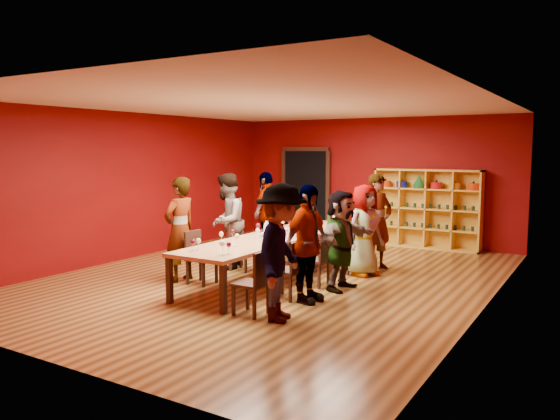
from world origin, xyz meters
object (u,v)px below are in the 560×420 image
at_px(person_right_0, 281,252).
at_px(person_right_2, 341,240).
at_px(person_left_2, 227,221).
at_px(chair_person_right_0, 256,280).
at_px(person_left_4, 267,213).
at_px(spittoon_bowl, 270,232).
at_px(person_right_1, 307,244).
at_px(shelving_unit, 427,205).
at_px(chair_person_right_3, 347,246).
at_px(chair_person_right_4, 360,241).
at_px(chair_person_left_4, 283,233).
at_px(person_right_4, 378,222).
at_px(tasting_table, 276,238).
at_px(chair_person_left_2, 240,244).
at_px(chair_person_right_2, 319,256).
at_px(chair_person_right_1, 291,267).
at_px(wine_bottle, 329,220).
at_px(person_right_3, 364,230).
at_px(chair_person_left_1, 198,254).
at_px(person_left_1, 180,229).

height_order(person_right_0, person_right_2, person_right_0).
bearing_deg(person_left_2, chair_person_right_0, 27.09).
relative_size(person_left_4, spittoon_bowl, 5.38).
distance_m(person_left_4, person_right_1, 3.78).
bearing_deg(shelving_unit, chair_person_right_3, -98.31).
height_order(person_left_4, person_right_0, person_right_0).
bearing_deg(chair_person_right_4, person_left_2, -146.10).
height_order(chair_person_left_4, person_right_4, person_right_4).
height_order(tasting_table, person_right_2, person_right_2).
xyz_separation_m(chair_person_left_2, chair_person_right_2, (1.82, -0.32, 0.00)).
relative_size(person_left_2, chair_person_right_1, 2.02).
bearing_deg(chair_person_right_4, wine_bottle, 172.69).
bearing_deg(tasting_table, chair_person_left_4, 117.18).
bearing_deg(person_right_3, chair_person_left_1, 154.67).
relative_size(shelving_unit, person_right_1, 1.38).
distance_m(shelving_unit, person_right_3, 3.34).
distance_m(chair_person_right_0, spittoon_bowl, 2.08).
xyz_separation_m(shelving_unit, person_right_0, (-0.09, -6.32, -0.08)).
relative_size(person_left_2, person_right_0, 0.99).
distance_m(spittoon_bowl, wine_bottle, 1.88).
bearing_deg(shelving_unit, chair_person_right_1, -95.18).
relative_size(person_right_2, chair_person_right_3, 1.81).
relative_size(chair_person_right_0, chair_person_right_2, 1.00).
distance_m(chair_person_left_4, person_right_4, 2.21).
bearing_deg(shelving_unit, chair_person_left_1, -113.39).
height_order(person_left_1, chair_person_right_4, person_left_1).
bearing_deg(person_left_1, chair_person_left_1, 94.47).
bearing_deg(person_right_4, person_left_1, 157.54).
xyz_separation_m(chair_person_left_2, chair_person_right_0, (1.82, -2.18, 0.00)).
relative_size(chair_person_right_2, chair_person_right_3, 1.00).
bearing_deg(chair_person_right_4, chair_person_left_1, -124.81).
distance_m(chair_person_right_3, person_right_3, 0.46).
relative_size(chair_person_right_1, person_right_2, 0.55).
distance_m(person_right_0, person_right_2, 1.87).
height_order(chair_person_left_1, chair_person_right_2, same).
xyz_separation_m(person_right_2, spittoon_bowl, (-1.33, -0.04, 0.02)).
distance_m(shelving_unit, person_left_1, 5.97).
bearing_deg(wine_bottle, person_right_3, -33.97).
bearing_deg(person_right_0, person_right_1, -7.71).
bearing_deg(person_left_4, person_right_4, 80.09).
bearing_deg(person_right_2, wine_bottle, 35.15).
distance_m(chair_person_right_1, spittoon_bowl, 1.33).
xyz_separation_m(chair_person_right_0, chair_person_right_2, (0.00, 1.87, 0.00)).
distance_m(person_left_4, chair_person_right_4, 2.27).
relative_size(chair_person_left_1, person_right_2, 0.55).
height_order(person_right_0, wine_bottle, person_right_0).
distance_m(chair_person_left_4, chair_person_right_3, 1.98).
relative_size(chair_person_right_0, spittoon_bowl, 2.70).
distance_m(chair_person_left_2, person_left_4, 1.69).
distance_m(chair_person_left_4, chair_person_right_1, 3.36).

